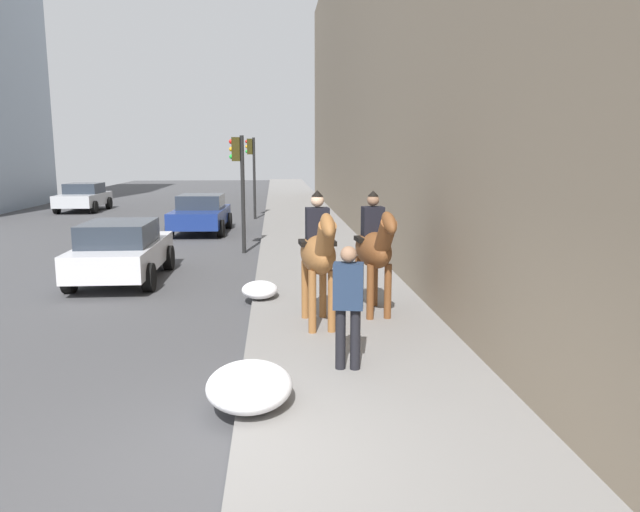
{
  "coord_description": "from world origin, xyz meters",
  "views": [
    {
      "loc": [
        -5.42,
        -0.47,
        3.05
      ],
      "look_at": [
        4.0,
        -1.19,
        1.4
      ],
      "focal_mm": 33.61,
      "sensor_mm": 36.0,
      "label": 1
    }
  ],
  "objects_px": {
    "car_mid_lane": "(201,213)",
    "mounted_horse_near": "(319,252)",
    "traffic_light_far_curb": "(252,165)",
    "pedestrian_greeting": "(348,299)",
    "car_near_lane": "(122,250)",
    "mounted_horse_far": "(374,247)",
    "car_far_lane": "(84,197)",
    "traffic_light_near_curb": "(239,175)"
  },
  "relations": [
    {
      "from": "car_mid_lane",
      "to": "mounted_horse_near",
      "type": "bearing_deg",
      "value": 17.28
    },
    {
      "from": "mounted_horse_near",
      "to": "traffic_light_far_curb",
      "type": "height_order",
      "value": "traffic_light_far_curb"
    },
    {
      "from": "traffic_light_far_curb",
      "to": "pedestrian_greeting",
      "type": "bearing_deg",
      "value": -174.32
    },
    {
      "from": "car_near_lane",
      "to": "mounted_horse_far",
      "type": "bearing_deg",
      "value": -124.67
    },
    {
      "from": "mounted_horse_far",
      "to": "car_near_lane",
      "type": "xyz_separation_m",
      "value": [
        3.76,
        5.42,
        -0.6
      ]
    },
    {
      "from": "mounted_horse_near",
      "to": "car_mid_lane",
      "type": "bearing_deg",
      "value": -169.48
    },
    {
      "from": "car_far_lane",
      "to": "mounted_horse_far",
      "type": "bearing_deg",
      "value": 29.79
    },
    {
      "from": "mounted_horse_far",
      "to": "car_far_lane",
      "type": "relative_size",
      "value": 0.56
    },
    {
      "from": "mounted_horse_near",
      "to": "car_far_lane",
      "type": "height_order",
      "value": "mounted_horse_near"
    },
    {
      "from": "traffic_light_far_curb",
      "to": "mounted_horse_far",
      "type": "bearing_deg",
      "value": -170.68
    },
    {
      "from": "mounted_horse_near",
      "to": "traffic_light_near_curb",
      "type": "relative_size",
      "value": 0.65
    },
    {
      "from": "car_mid_lane",
      "to": "car_far_lane",
      "type": "bearing_deg",
      "value": -139.55
    },
    {
      "from": "car_near_lane",
      "to": "traffic_light_near_curb",
      "type": "xyz_separation_m",
      "value": [
        3.79,
        -2.6,
        1.63
      ]
    },
    {
      "from": "car_far_lane",
      "to": "traffic_light_near_curb",
      "type": "distance_m",
      "value": 16.41
    },
    {
      "from": "car_mid_lane",
      "to": "car_far_lane",
      "type": "xyz_separation_m",
      "value": [
        8.95,
        7.05,
        0.0
      ]
    },
    {
      "from": "car_mid_lane",
      "to": "traffic_light_far_curb",
      "type": "distance_m",
      "value": 5.23
    },
    {
      "from": "mounted_horse_near",
      "to": "pedestrian_greeting",
      "type": "distance_m",
      "value": 2.11
    },
    {
      "from": "mounted_horse_far",
      "to": "traffic_light_near_curb",
      "type": "xyz_separation_m",
      "value": [
        7.55,
        2.82,
        1.03
      ]
    },
    {
      "from": "car_mid_lane",
      "to": "mounted_horse_far",
      "type": "bearing_deg",
      "value": 22.58
    },
    {
      "from": "car_mid_lane",
      "to": "traffic_light_near_curb",
      "type": "relative_size",
      "value": 1.16
    },
    {
      "from": "car_far_lane",
      "to": "traffic_light_far_curb",
      "type": "relative_size",
      "value": 1.09
    },
    {
      "from": "traffic_light_far_curb",
      "to": "car_near_lane",
      "type": "bearing_deg",
      "value": 168.68
    },
    {
      "from": "mounted_horse_far",
      "to": "car_near_lane",
      "type": "bearing_deg",
      "value": -130.36
    },
    {
      "from": "pedestrian_greeting",
      "to": "car_near_lane",
      "type": "relative_size",
      "value": 0.42
    },
    {
      "from": "mounted_horse_near",
      "to": "car_near_lane",
      "type": "relative_size",
      "value": 0.57
    },
    {
      "from": "mounted_horse_near",
      "to": "car_near_lane",
      "type": "xyz_separation_m",
      "value": [
        4.49,
        4.35,
        -0.65
      ]
    },
    {
      "from": "pedestrian_greeting",
      "to": "car_near_lane",
      "type": "xyz_separation_m",
      "value": [
        6.56,
        4.6,
        -0.35
      ]
    },
    {
      "from": "mounted_horse_far",
      "to": "car_mid_lane",
      "type": "distance_m",
      "value": 13.18
    },
    {
      "from": "car_near_lane",
      "to": "car_far_lane",
      "type": "height_order",
      "value": "same"
    },
    {
      "from": "pedestrian_greeting",
      "to": "car_far_lane",
      "type": "bearing_deg",
      "value": 34.14
    },
    {
      "from": "mounted_horse_near",
      "to": "traffic_light_near_curb",
      "type": "height_order",
      "value": "traffic_light_near_curb"
    },
    {
      "from": "car_mid_lane",
      "to": "traffic_light_near_curb",
      "type": "height_order",
      "value": "traffic_light_near_curb"
    },
    {
      "from": "traffic_light_near_curb",
      "to": "mounted_horse_near",
      "type": "bearing_deg",
      "value": -168.01
    },
    {
      "from": "car_far_lane",
      "to": "traffic_light_near_curb",
      "type": "height_order",
      "value": "traffic_light_near_curb"
    },
    {
      "from": "mounted_horse_near",
      "to": "traffic_light_near_curb",
      "type": "bearing_deg",
      "value": -172.57
    },
    {
      "from": "traffic_light_near_curb",
      "to": "traffic_light_far_curb",
      "type": "bearing_deg",
      "value": -0.26
    },
    {
      "from": "traffic_light_near_curb",
      "to": "traffic_light_far_curb",
      "type": "distance_m",
      "value": 9.39
    },
    {
      "from": "pedestrian_greeting",
      "to": "car_near_lane",
      "type": "height_order",
      "value": "pedestrian_greeting"
    },
    {
      "from": "mounted_horse_near",
      "to": "mounted_horse_far",
      "type": "xyz_separation_m",
      "value": [
        0.73,
        -1.06,
        -0.05
      ]
    },
    {
      "from": "traffic_light_near_curb",
      "to": "traffic_light_far_curb",
      "type": "relative_size",
      "value": 0.96
    },
    {
      "from": "mounted_horse_far",
      "to": "pedestrian_greeting",
      "type": "height_order",
      "value": "mounted_horse_far"
    },
    {
      "from": "mounted_horse_far",
      "to": "traffic_light_far_curb",
      "type": "xyz_separation_m",
      "value": [
        16.94,
        2.78,
        1.12
      ]
    }
  ]
}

